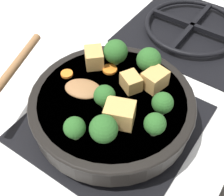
% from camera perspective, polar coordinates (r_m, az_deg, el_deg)
% --- Properties ---
extents(ground_plane, '(2.40, 2.40, 0.00)m').
position_cam_1_polar(ground_plane, '(0.61, 0.00, -4.68)').
color(ground_plane, silver).
extents(front_burner_grate, '(0.31, 0.31, 0.03)m').
position_cam_1_polar(front_burner_grate, '(0.60, 0.00, -3.99)').
color(front_burner_grate, black).
rests_on(front_burner_grate, ground_plane).
extents(rear_burner_grate, '(0.31, 0.31, 0.03)m').
position_cam_1_polar(rear_burner_grate, '(0.84, 14.34, 12.23)').
color(rear_burner_grate, black).
rests_on(rear_burner_grate, ground_plane).
extents(skillet_pan, '(0.40, 0.30, 0.05)m').
position_cam_1_polar(skillet_pan, '(0.57, 0.26, -1.54)').
color(skillet_pan, black).
rests_on(skillet_pan, front_burner_grate).
extents(wooden_spoon, '(0.22, 0.22, 0.02)m').
position_cam_1_polar(wooden_spoon, '(0.59, -12.73, 3.40)').
color(wooden_spoon, olive).
rests_on(wooden_spoon, skillet_pan).
extents(tofu_cube_center_large, '(0.05, 0.04, 0.03)m').
position_cam_1_polar(tofu_cube_center_large, '(0.56, 3.50, 2.95)').
color(tofu_cube_center_large, tan).
rests_on(tofu_cube_center_large, skillet_pan).
extents(tofu_cube_near_handle, '(0.05, 0.05, 0.03)m').
position_cam_1_polar(tofu_cube_near_handle, '(0.61, -3.31, 7.40)').
color(tofu_cube_near_handle, tan).
rests_on(tofu_cube_near_handle, skillet_pan).
extents(tofu_cube_east_chunk, '(0.06, 0.05, 0.04)m').
position_cam_1_polar(tofu_cube_east_chunk, '(0.51, 1.40, -2.95)').
color(tofu_cube_east_chunk, tan).
rests_on(tofu_cube_east_chunk, skillet_pan).
extents(tofu_cube_west_chunk, '(0.04, 0.05, 0.03)m').
position_cam_1_polar(tofu_cube_west_chunk, '(0.57, 7.84, 3.40)').
color(tofu_cube_west_chunk, tan).
rests_on(tofu_cube_west_chunk, skillet_pan).
extents(broccoli_floret_near_spoon, '(0.04, 0.04, 0.04)m').
position_cam_1_polar(broccoli_floret_near_spoon, '(0.49, -7.03, -5.34)').
color(broccoli_floret_near_spoon, '#709956').
rests_on(broccoli_floret_near_spoon, skillet_pan).
extents(broccoli_floret_center_top, '(0.04, 0.04, 0.04)m').
position_cam_1_polar(broccoli_floret_center_top, '(0.53, -1.61, 0.49)').
color(broccoli_floret_center_top, '#709956').
rests_on(broccoli_floret_center_top, skillet_pan).
extents(broccoli_floret_east_rim, '(0.04, 0.04, 0.04)m').
position_cam_1_polar(broccoli_floret_east_rim, '(0.49, 7.86, -4.73)').
color(broccoli_floret_east_rim, '#709956').
rests_on(broccoli_floret_east_rim, skillet_pan).
extents(broccoli_floret_west_rim, '(0.05, 0.05, 0.05)m').
position_cam_1_polar(broccoli_floret_west_rim, '(0.60, 0.67, 8.46)').
color(broccoli_floret_west_rim, '#709956').
rests_on(broccoli_floret_west_rim, skillet_pan).
extents(broccoli_floret_north_edge, '(0.05, 0.05, 0.05)m').
position_cam_1_polar(broccoli_floret_north_edge, '(0.59, 6.74, 6.92)').
color(broccoli_floret_north_edge, '#709956').
rests_on(broccoli_floret_north_edge, skillet_pan).
extents(broccoli_floret_south_cluster, '(0.05, 0.05, 0.05)m').
position_cam_1_polar(broccoli_floret_south_cluster, '(0.48, -1.54, -5.70)').
color(broccoli_floret_south_cluster, '#709956').
rests_on(broccoli_floret_south_cluster, skillet_pan).
extents(broccoli_floret_mid_floret, '(0.04, 0.04, 0.04)m').
position_cam_1_polar(broccoli_floret_mid_floret, '(0.52, 9.24, -0.93)').
color(broccoli_floret_mid_floret, '#709956').
rests_on(broccoli_floret_mid_floret, skillet_pan).
extents(carrot_slice_orange_thin, '(0.02, 0.02, 0.01)m').
position_cam_1_polar(carrot_slice_orange_thin, '(0.60, -8.49, 4.18)').
color(carrot_slice_orange_thin, orange).
rests_on(carrot_slice_orange_thin, skillet_pan).
extents(carrot_slice_near_center, '(0.03, 0.03, 0.01)m').
position_cam_1_polar(carrot_slice_near_center, '(0.60, -0.41, 5.26)').
color(carrot_slice_near_center, orange).
rests_on(carrot_slice_near_center, skillet_pan).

